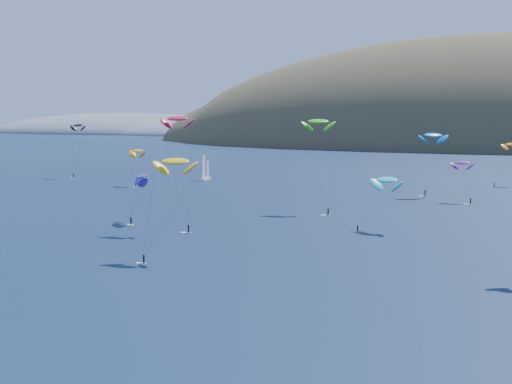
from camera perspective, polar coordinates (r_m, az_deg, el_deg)
The scene contains 13 objects.
ground at distance 95.65m, azimuth -15.49°, elevation -10.52°, with size 2800.00×2800.00×0.00m, color black.
headland at distance 963.69m, azimuth -9.25°, elevation 4.51°, with size 460.00×250.00×60.00m.
sailboat at distance 288.16m, azimuth -4.07°, elevation 1.13°, with size 9.29×8.06×11.63m.
kitesurfer_1 at distance 270.30m, azimuth -9.46°, elevation 3.26°, with size 9.08×9.68×15.31m.
kitesurfer_2 at distance 135.72m, azimuth -6.48°, elevation 2.44°, with size 8.94×11.22×20.56m.
kitesurfer_3 at distance 199.65m, azimuth 5.01°, elevation 5.64°, with size 11.44×12.76×27.39m.
kitesurfer_4 at distance 241.03m, azimuth 13.98°, elevation 4.43°, with size 10.56×9.19×22.64m.
kitesurfer_5 at distance 168.62m, azimuth 10.42°, elevation 0.96°, with size 10.85×10.43×14.27m.
kitesurfer_6 at distance 227.38m, azimuth 16.18°, elevation 2.25°, with size 7.83×8.47×13.94m.
kitesurfer_9 at distance 168.46m, azimuth -6.30°, elevation 5.85°, with size 10.33×8.05×28.23m.
kitesurfer_10 at distance 180.71m, azimuth -9.13°, elevation 1.25°, with size 8.58×12.49×13.90m.
kitesurfer_11 at distance 285.13m, azimuth 19.73°, elevation 3.60°, with size 9.74×13.01×17.43m.
kitesurfer_12 at distance 311.63m, azimuth -14.04°, elevation 5.18°, with size 8.08×8.18×24.00m.
Camera 1 is at (56.50, -72.11, 27.51)m, focal length 50.00 mm.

